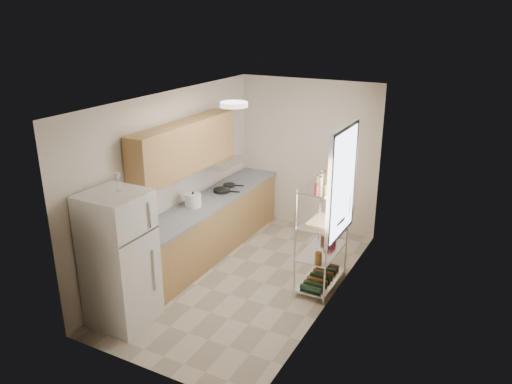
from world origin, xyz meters
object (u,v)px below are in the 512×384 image
rice_cooker (193,200)px  refrigerator (119,259)px  frying_pan_large (222,190)px  cutting_board (325,222)px  espresso_machine (341,205)px

rice_cooker → refrigerator: bearing=-86.4°
refrigerator → frying_pan_large: 2.46m
cutting_board → espresso_machine: 0.42m
rice_cooker → cutting_board: rice_cooker is taller
rice_cooker → espresso_machine: espresso_machine is taller
refrigerator → frying_pan_large: size_ratio=6.24×
refrigerator → cutting_board: size_ratio=3.52×
refrigerator → rice_cooker: size_ratio=6.95×
rice_cooker → cutting_board: size_ratio=0.51×
frying_pan_large → cutting_board: (1.99, -0.65, 0.10)m
refrigerator → cutting_board: (1.93, 1.80, 0.18)m
frying_pan_large → espresso_machine: espresso_machine is taller
refrigerator → cutting_board: refrigerator is taller
espresso_machine → cutting_board: bearing=-87.3°
frying_pan_large → cutting_board: bearing=-30.4°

